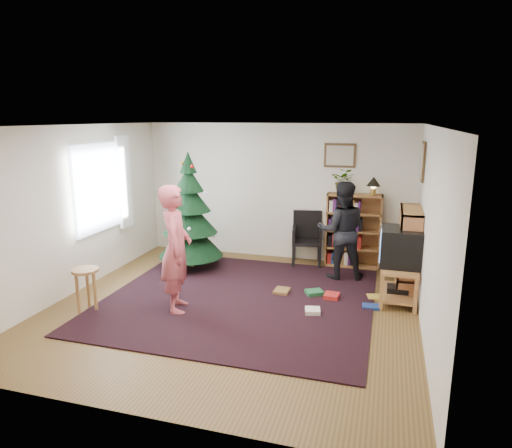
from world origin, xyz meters
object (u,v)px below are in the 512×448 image
(picture_back, at_px, (340,155))
(person_by_chair, at_px, (341,231))
(person_standing, at_px, (176,249))
(potted_plant, at_px, (344,181))
(crt_tv, at_px, (401,247))
(picture_right, at_px, (423,161))
(bookshelf_right, at_px, (408,251))
(armchair, at_px, (308,236))
(table_lamp, at_px, (374,183))
(stool, at_px, (86,278))
(tv_stand, at_px, (398,279))
(bookshelf_back, at_px, (353,230))
(christmas_tree, at_px, (190,220))

(picture_back, xyz_separation_m, person_by_chair, (0.16, -0.83, -1.14))
(person_standing, height_order, potted_plant, person_standing)
(crt_tv, bearing_deg, person_standing, -158.03)
(picture_right, height_order, bookshelf_right, picture_right)
(bookshelf_right, height_order, potted_plant, potted_plant)
(picture_right, height_order, person_by_chair, picture_right)
(bookshelf_right, relative_size, person_by_chair, 0.81)
(armchair, bearing_deg, table_lamp, -7.48)
(stool, distance_m, potted_plant, 4.46)
(bookshelf_right, distance_m, stool, 4.64)
(tv_stand, xyz_separation_m, potted_plant, (-0.97, 1.44, 1.20))
(bookshelf_right, xyz_separation_m, armchair, (-1.69, 1.05, -0.16))
(bookshelf_back, height_order, table_lamp, table_lamp)
(bookshelf_right, height_order, table_lamp, table_lamp)
(person_standing, xyz_separation_m, person_by_chair, (2.01, 1.92, -0.07))
(picture_back, relative_size, bookshelf_right, 0.42)
(bookshelf_right, xyz_separation_m, person_standing, (-3.04, -1.53, 0.21))
(table_lamp, bearing_deg, tv_stand, -71.92)
(crt_tv, distance_m, person_standing, 3.15)
(picture_right, relative_size, potted_plant, 1.34)
(potted_plant, bearing_deg, picture_back, 126.51)
(stool, bearing_deg, person_standing, 16.89)
(picture_back, height_order, armchair, picture_back)
(stool, bearing_deg, tv_stand, 20.52)
(picture_back, bearing_deg, table_lamp, -12.68)
(picture_back, bearing_deg, crt_tv, -55.88)
(potted_plant, bearing_deg, person_standing, -126.73)
(tv_stand, bearing_deg, picture_back, 124.19)
(stool, relative_size, table_lamp, 1.90)
(picture_right, height_order, tv_stand, picture_right)
(picture_right, relative_size, person_by_chair, 0.37)
(table_lamp, bearing_deg, person_by_chair, -122.23)
(picture_right, distance_m, table_lamp, 1.03)
(bookshelf_right, bearing_deg, bookshelf_back, 39.24)
(picture_back, distance_m, person_standing, 3.49)
(picture_right, bearing_deg, christmas_tree, -175.53)
(christmas_tree, distance_m, crt_tv, 3.54)
(person_by_chair, bearing_deg, bookshelf_back, -114.24)
(table_lamp, bearing_deg, picture_back, 167.32)
(picture_back, xyz_separation_m, bookshelf_right, (1.19, -1.22, -1.29))
(picture_back, xyz_separation_m, table_lamp, (0.60, -0.14, -0.44))
(bookshelf_right, relative_size, person_standing, 0.74)
(crt_tv, height_order, table_lamp, table_lamp)
(christmas_tree, distance_m, tv_stand, 3.58)
(person_standing, height_order, person_by_chair, person_standing)
(picture_back, distance_m, armchair, 1.53)
(picture_right, relative_size, bookshelf_back, 0.46)
(person_by_chair, relative_size, table_lamp, 5.14)
(potted_plant, bearing_deg, armchair, -176.25)
(picture_back, distance_m, christmas_tree, 2.85)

